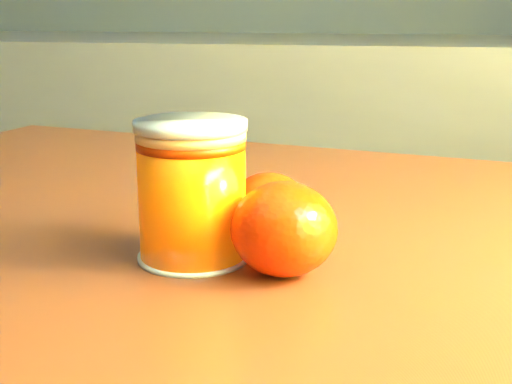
# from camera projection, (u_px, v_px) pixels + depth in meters

# --- Properties ---
(kitchen_counter) EXTENTS (3.15, 0.60, 0.90)m
(kitchen_counter) POSITION_uv_depth(u_px,v_px,m) (11.00, 202.00, 1.97)
(kitchen_counter) COLOR #56565B
(kitchen_counter) RESTS_ON ground
(table) EXTENTS (1.18, 0.92, 0.79)m
(table) POSITION_uv_depth(u_px,v_px,m) (247.00, 341.00, 0.62)
(table) COLOR brown
(table) RESTS_ON ground
(juice_glass) EXTENTS (0.08, 0.08, 0.10)m
(juice_glass) POSITION_uv_depth(u_px,v_px,m) (192.00, 192.00, 0.52)
(juice_glass) COLOR #FF6105
(juice_glass) RESTS_ON table
(orange_front) EXTENTS (0.09, 0.09, 0.07)m
(orange_front) POSITION_uv_depth(u_px,v_px,m) (284.00, 229.00, 0.50)
(orange_front) COLOR #FF2F05
(orange_front) RESTS_ON table
(orange_back) EXTENTS (0.07, 0.07, 0.06)m
(orange_back) POSITION_uv_depth(u_px,v_px,m) (269.00, 208.00, 0.56)
(orange_back) COLOR #FF2F05
(orange_back) RESTS_ON table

